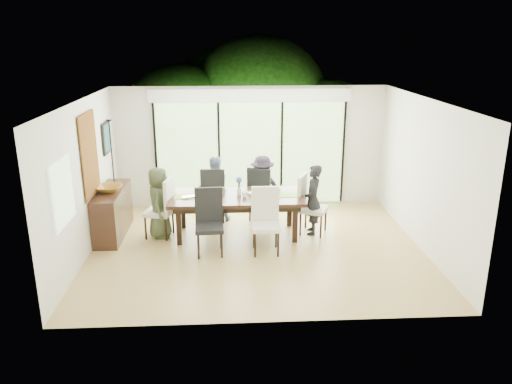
{
  "coord_description": "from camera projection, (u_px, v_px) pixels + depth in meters",
  "views": [
    {
      "loc": [
        -0.49,
        -8.44,
        3.74
      ],
      "look_at": [
        0.0,
        0.25,
        1.0
      ],
      "focal_mm": 35.0,
      "sensor_mm": 36.0,
      "label": 1
    }
  ],
  "objects": [
    {
      "name": "table_apron",
      "position": [
        237.0,
        202.0,
        9.6
      ],
      "size": [
        2.35,
        0.96,
        0.11
      ],
      "primitive_type": "cube",
      "color": "black",
      "rests_on": "floor"
    },
    {
      "name": "person_far_left",
      "position": [
        214.0,
        189.0,
        10.36
      ],
      "size": [
        0.72,
        0.53,
        1.38
      ],
      "primitive_type": "imported",
      "rotation": [
        0.0,
        0.0,
        3.36
      ],
      "color": "#7484A7",
      "rests_on": "floor"
    },
    {
      "name": "foliage_right",
      "position": [
        326.0,
        130.0,
        13.68
      ],
      "size": [
        2.8,
        2.8,
        2.8
      ],
      "primitive_type": "sphere",
      "color": "#14380F",
      "rests_on": "ground"
    },
    {
      "name": "platter_base",
      "position": [
        207.0,
        200.0,
        9.24
      ],
      "size": [
        0.28,
        0.28,
        0.03
      ],
      "primitive_type": "cube",
      "color": "white",
      "rests_on": "table_top"
    },
    {
      "name": "tablet_far_r",
      "position": [
        261.0,
        189.0,
        9.92
      ],
      "size": [
        0.26,
        0.18,
        0.01
      ],
      "primitive_type": "cube",
      "color": "black",
      "rests_on": "table_top"
    },
    {
      "name": "tablet_far_l",
      "position": [
        219.0,
        190.0,
        9.87
      ],
      "size": [
        0.28,
        0.19,
        0.01
      ],
      "primitive_type": "cube",
      "color": "black",
      "rests_on": "table_top"
    },
    {
      "name": "floor",
      "position": [
        257.0,
        248.0,
        9.18
      ],
      "size": [
        6.0,
        5.0,
        0.01
      ],
      "primitive_type": "cube",
      "color": "olive",
      "rests_on": "ground"
    },
    {
      "name": "table_leg_fl",
      "position": [
        179.0,
        226.0,
        9.22
      ],
      "size": [
        0.1,
        0.1,
        0.74
      ],
      "primitive_type": "cube",
      "color": "black",
      "rests_on": "floor"
    },
    {
      "name": "bowl",
      "position": [
        109.0,
        189.0,
        9.43
      ],
      "size": [
        0.48,
        0.48,
        0.12
      ],
      "primitive_type": "imported",
      "color": "#8C5E1E",
      "rests_on": "sideboard"
    },
    {
      "name": "table_leg_fr",
      "position": [
        295.0,
        224.0,
        9.34
      ],
      "size": [
        0.1,
        0.1,
        0.74
      ],
      "primitive_type": "cube",
      "color": "black",
      "rests_on": "floor"
    },
    {
      "name": "vase",
      "position": [
        239.0,
        192.0,
        9.59
      ],
      "size": [
        0.09,
        0.09,
        0.13
      ],
      "primitive_type": "cylinder",
      "color": "silver",
      "rests_on": "table_top"
    },
    {
      "name": "chair_far_left",
      "position": [
        214.0,
        193.0,
        10.41
      ],
      "size": [
        0.54,
        0.54,
        1.18
      ],
      "primitive_type": null,
      "rotation": [
        0.0,
        0.0,
        3.04
      ],
      "color": "black",
      "rests_on": "floor"
    },
    {
      "name": "glass_doors",
      "position": [
        250.0,
        154.0,
        11.17
      ],
      "size": [
        4.2,
        0.02,
        2.3
      ],
      "primitive_type": "cube",
      "color": "#598C3F",
      "rests_on": "wall_back"
    },
    {
      "name": "candle",
      "position": [
        108.0,
        117.0,
        9.47
      ],
      "size": [
        0.04,
        0.04,
        0.1
      ],
      "primitive_type": "cylinder",
      "color": "silver",
      "rests_on": "sideboard"
    },
    {
      "name": "ceiling",
      "position": [
        257.0,
        100.0,
        8.37
      ],
      "size": [
        6.0,
        5.0,
        0.01
      ],
      "primitive_type": "cube",
      "color": "white",
      "rests_on": "wall_back"
    },
    {
      "name": "chair_near_left",
      "position": [
        209.0,
        223.0,
        8.77
      ],
      "size": [
        0.52,
        0.52,
        1.18
      ],
      "primitive_type": null,
      "rotation": [
        0.0,
        0.0,
        0.05
      ],
      "color": "black",
      "rests_on": "floor"
    },
    {
      "name": "chair_right_end",
      "position": [
        314.0,
        205.0,
        9.71
      ],
      "size": [
        0.65,
        0.65,
        1.18
      ],
      "primitive_type": null,
      "rotation": [
        0.0,
        0.0,
        1.16
      ],
      "color": "beige",
      "rests_on": "floor"
    },
    {
      "name": "wall_right",
      "position": [
        424.0,
        175.0,
        8.94
      ],
      "size": [
        0.02,
        5.0,
        2.7
      ],
      "primitive_type": "cube",
      "color": "silver",
      "rests_on": "floor"
    },
    {
      "name": "tapestry",
      "position": [
        90.0,
        155.0,
        8.89
      ],
      "size": [
        0.02,
        1.0,
        1.5
      ],
      "primitive_type": "cube",
      "color": "#914D15",
      "rests_on": "wall_left"
    },
    {
      "name": "foliage_left",
      "position": [
        180.0,
        124.0,
        13.61
      ],
      "size": [
        3.2,
        3.2,
        3.2
      ],
      "primitive_type": "sphere",
      "color": "#14380F",
      "rests_on": "ground"
    },
    {
      "name": "placemat_paper",
      "position": [
        207.0,
        201.0,
        9.24
      ],
      "size": [
        0.47,
        0.34,
        0.01
      ],
      "primitive_type": "cube",
      "color": "white",
      "rests_on": "table_top"
    },
    {
      "name": "placemat_far_r",
      "position": [
        264.0,
        189.0,
        9.97
      ],
      "size": [
        0.47,
        0.34,
        0.01
      ],
      "primitive_type": "cube",
      "color": "#89C546",
      "rests_on": "table_top"
    },
    {
      "name": "person_right_end",
      "position": [
        313.0,
        200.0,
        9.67
      ],
      "size": [
        0.48,
        0.69,
        1.38
      ],
      "primitive_type": "imported",
      "rotation": [
        0.0,
        0.0,
        -1.7
      ],
      "color": "black",
      "rests_on": "floor"
    },
    {
      "name": "cup_b",
      "position": [
        245.0,
        195.0,
        9.46
      ],
      "size": [
        0.15,
        0.15,
        0.1
      ],
      "primitive_type": "imported",
      "rotation": [
        0.0,
        0.0,
        2.43
      ],
      "color": "white",
      "rests_on": "table_top"
    },
    {
      "name": "wall_left",
      "position": [
        83.0,
        180.0,
        8.61
      ],
      "size": [
        0.02,
        5.0,
        2.7
      ],
      "primitive_type": "cube",
      "color": "beige",
      "rests_on": "floor"
    },
    {
      "name": "chair_near_right",
      "position": [
        266.0,
        222.0,
        8.82
      ],
      "size": [
        0.49,
        0.49,
        1.18
      ],
      "primitive_type": null,
      "rotation": [
        0.0,
        0.0,
        -0.0
      ],
      "color": "white",
      "rests_on": "floor"
    },
    {
      "name": "person_far_right",
      "position": [
        262.0,
        188.0,
        10.41
      ],
      "size": [
        0.7,
        0.51,
        1.38
      ],
      "primitive_type": "imported",
      "rotation": [
        0.0,
        0.0,
        3.31
      ],
      "color": "#241C2A",
      "rests_on": "floor"
    },
    {
      "name": "placemat_left",
      "position": [
        187.0,
        196.0,
        9.51
      ],
      "size": [
        0.47,
        0.34,
        0.01
      ],
      "primitive_type": "cube",
      "color": "#8BA43A",
      "rests_on": "table_top"
    },
    {
      "name": "chair_left_end",
      "position": [
        158.0,
        208.0,
        9.54
      ],
      "size": [
        0.59,
        0.59,
        1.18
      ],
      "primitive_type": null,
      "rotation": [
        0.0,
        0.0,
        -1.8
      ],
      "color": "white",
      "rests_on": "floor"
    },
    {
      "name": "cup_a",
      "position": [
        200.0,
        191.0,
        9.65
      ],
      "size": [
        0.17,
        0.17,
        0.1
      ],
      "primitive_type": "imported",
      "rotation": [
        0.0,
        0.0,
        0.41
      ],
      "color": "white",
      "rests_on": "table_top"
    },
    {
      "name": "deck",
      "position": [
        249.0,
        194.0,
        12.43
      ],
      "size": [
        6.0,
        1.8,
        0.1
      ],
      "primitive_type": "cube",
      "color": "brown",
      "rests_on": "ground"
    },
    {
      "name": "wall_front",
      "position": [
        268.0,
        230.0,
        6.39
      ],
      "size": [
        6.0,
        0.02,
        2.7
      ],
      "primitive_type": "cube",
      "color": "white",
      "rests_on": "floor"
    },
    {
      "name": "placemat_far_l",
      "position": [
        214.0,
        190.0,
        9.92
      ],
      "size": [
        0.47,
        0.34,
        0.01
      ],
      "primitive_type": "cube",
      "color": "#8CA53B",
      "rests_on": "table_top"
    },
    {
      "name": "platter_snacks",
      "position": [
        207.0,
        199.0,
        9.23
      ],
      "size": [
        0.21,
        0.21,
        0.01
      ],
      "primitive_type": "cube",
      "color": "#E05B1A",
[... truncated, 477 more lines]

